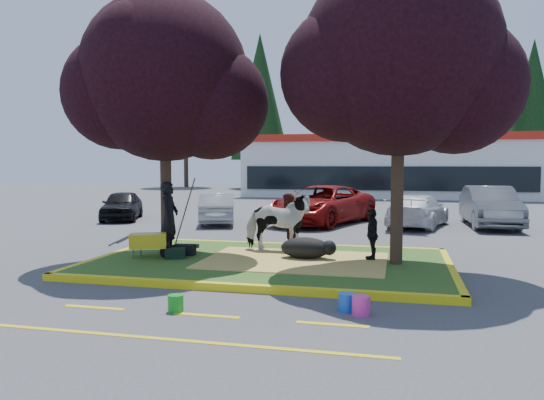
% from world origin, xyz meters
% --- Properties ---
extents(ground, '(90.00, 90.00, 0.00)m').
position_xyz_m(ground, '(0.00, 0.00, 0.00)').
color(ground, '#424244').
rests_on(ground, ground).
extents(median_island, '(8.00, 5.00, 0.15)m').
position_xyz_m(median_island, '(0.00, 0.00, 0.07)').
color(median_island, '#2E541A').
rests_on(median_island, ground).
extents(curb_near, '(8.30, 0.16, 0.15)m').
position_xyz_m(curb_near, '(0.00, -2.58, 0.07)').
color(curb_near, yellow).
rests_on(curb_near, ground).
extents(curb_far, '(8.30, 0.16, 0.15)m').
position_xyz_m(curb_far, '(0.00, 2.58, 0.07)').
color(curb_far, yellow).
rests_on(curb_far, ground).
extents(curb_left, '(0.16, 5.30, 0.15)m').
position_xyz_m(curb_left, '(-4.08, 0.00, 0.07)').
color(curb_left, yellow).
rests_on(curb_left, ground).
extents(curb_right, '(0.16, 5.30, 0.15)m').
position_xyz_m(curb_right, '(4.08, 0.00, 0.07)').
color(curb_right, yellow).
rests_on(curb_right, ground).
extents(straw_bedding, '(4.20, 3.00, 0.01)m').
position_xyz_m(straw_bedding, '(0.60, 0.00, 0.15)').
color(straw_bedding, '#E5C85E').
rests_on(straw_bedding, median_island).
extents(tree_purple_left, '(5.06, 4.20, 6.51)m').
position_xyz_m(tree_purple_left, '(-2.78, 0.38, 4.36)').
color(tree_purple_left, black).
rests_on(tree_purple_left, median_island).
extents(tree_purple_right, '(5.30, 4.40, 6.82)m').
position_xyz_m(tree_purple_right, '(2.92, 0.18, 4.56)').
color(tree_purple_right, black).
rests_on(tree_purple_right, median_island).
extents(fire_lane_stripe_a, '(1.10, 0.12, 0.01)m').
position_xyz_m(fire_lane_stripe_a, '(-2.00, -4.20, 0.00)').
color(fire_lane_stripe_a, yellow).
rests_on(fire_lane_stripe_a, ground).
extents(fire_lane_stripe_b, '(1.10, 0.12, 0.01)m').
position_xyz_m(fire_lane_stripe_b, '(0.00, -4.20, 0.00)').
color(fire_lane_stripe_b, yellow).
rests_on(fire_lane_stripe_b, ground).
extents(fire_lane_stripe_c, '(1.10, 0.12, 0.01)m').
position_xyz_m(fire_lane_stripe_c, '(2.00, -4.20, 0.00)').
color(fire_lane_stripe_c, yellow).
rests_on(fire_lane_stripe_c, ground).
extents(fire_lane_long, '(6.00, 0.10, 0.01)m').
position_xyz_m(fire_lane_long, '(0.00, -5.40, 0.00)').
color(fire_lane_long, yellow).
rests_on(fire_lane_long, ground).
extents(retail_building, '(20.40, 8.40, 4.40)m').
position_xyz_m(retail_building, '(2.00, 27.98, 2.25)').
color(retail_building, silver).
rests_on(retail_building, ground).
extents(treeline, '(46.58, 7.80, 14.63)m').
position_xyz_m(treeline, '(1.23, 37.61, 7.73)').
color(treeline, black).
rests_on(treeline, ground).
extents(cow, '(1.80, 0.84, 1.51)m').
position_xyz_m(cow, '(-0.07, 1.13, 0.91)').
color(cow, white).
rests_on(cow, median_island).
extents(calf, '(1.26, 0.81, 0.51)m').
position_xyz_m(calf, '(0.80, 0.31, 0.41)').
color(calf, black).
rests_on(calf, median_island).
extents(handler, '(0.46, 0.68, 1.80)m').
position_xyz_m(handler, '(-2.64, 0.23, 1.05)').
color(handler, black).
rests_on(handler, median_island).
extents(visitor_a, '(0.77, 0.86, 1.47)m').
position_xyz_m(visitor_a, '(0.08, 1.65, 0.89)').
color(visitor_a, '#401512').
rests_on(visitor_a, median_island).
extents(visitor_b, '(0.42, 0.75, 1.20)m').
position_xyz_m(visitor_b, '(2.34, 0.54, 0.75)').
color(visitor_b, black).
rests_on(visitor_b, median_island).
extents(wheelbarrow, '(1.52, 0.81, 0.58)m').
position_xyz_m(wheelbarrow, '(-2.90, -0.42, 0.55)').
color(wheelbarrow, black).
rests_on(wheelbarrow, median_island).
extents(gear_bag_dark, '(0.53, 0.30, 0.26)m').
position_xyz_m(gear_bag_dark, '(-2.19, 0.10, 0.28)').
color(gear_bag_dark, black).
rests_on(gear_bag_dark, median_island).
extents(gear_bag_green, '(0.53, 0.43, 0.25)m').
position_xyz_m(gear_bag_green, '(-2.22, -0.39, 0.27)').
color(gear_bag_green, black).
rests_on(gear_bag_green, median_island).
extents(bucket_green, '(0.33, 0.33, 0.27)m').
position_xyz_m(bucket_green, '(-0.58, -4.09, 0.14)').
color(bucket_green, '#17961E').
rests_on(bucket_green, ground).
extents(bucket_pink, '(0.36, 0.36, 0.31)m').
position_xyz_m(bucket_pink, '(2.38, -3.61, 0.16)').
color(bucket_pink, '#E4329D').
rests_on(bucket_pink, ground).
extents(bucket_blue, '(0.32, 0.32, 0.29)m').
position_xyz_m(bucket_blue, '(2.14, -3.42, 0.15)').
color(bucket_blue, blue).
rests_on(bucket_blue, ground).
extents(car_black, '(2.64, 3.93, 1.24)m').
position_xyz_m(car_black, '(-8.57, 8.44, 0.62)').
color(car_black, black).
rests_on(car_black, ground).
extents(car_silver, '(2.39, 3.95, 1.23)m').
position_xyz_m(car_silver, '(-4.12, 8.02, 0.61)').
color(car_silver, '#999DA0').
rests_on(car_silver, ground).
extents(car_red, '(4.28, 6.05, 1.53)m').
position_xyz_m(car_red, '(-0.02, 8.89, 0.77)').
color(car_red, maroon).
rests_on(car_red, ground).
extents(car_white, '(2.73, 4.55, 1.23)m').
position_xyz_m(car_white, '(3.65, 8.72, 0.62)').
color(car_white, silver).
rests_on(car_white, ground).
extents(car_grey, '(1.79, 4.72, 1.54)m').
position_xyz_m(car_grey, '(6.31, 9.39, 0.77)').
color(car_grey, '#57595E').
rests_on(car_grey, ground).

